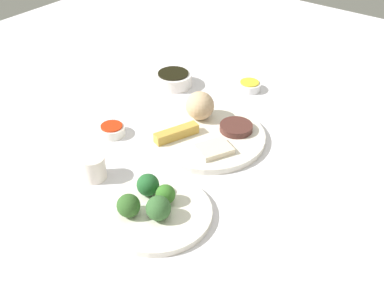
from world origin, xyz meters
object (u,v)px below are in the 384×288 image
object	(u,v)px
broccoli_plate	(157,213)
sauce_ramekin_hot_mustard	(249,86)
sauce_ramekin_sweet_and_sour	(112,131)
teacup	(93,168)
soy_sauce_bowl	(173,80)
main_plate	(207,136)

from	to	relation	value
broccoli_plate	sauce_ramekin_hot_mustard	bearing A→B (deg)	12.95
sauce_ramekin_sweet_and_sour	teacup	distance (m)	0.18
broccoli_plate	sauce_ramekin_sweet_and_sour	xyz separation A→B (m)	(0.16, 0.29, 0.00)
sauce_ramekin_sweet_and_sour	teacup	bearing A→B (deg)	-148.10
broccoli_plate	teacup	size ratio (longest dim) A/B	4.05
soy_sauce_bowl	sauce_ramekin_hot_mustard	bearing A→B (deg)	-59.66
sauce_ramekin_sweet_and_sour	sauce_ramekin_hot_mustard	world-z (taller)	same
sauce_ramekin_sweet_and_sour	main_plate	bearing A→B (deg)	-57.44
sauce_ramekin_hot_mustard	main_plate	bearing A→B (deg)	-170.03
sauce_ramekin_hot_mustard	teacup	distance (m)	0.57
teacup	main_plate	bearing A→B (deg)	-21.83
broccoli_plate	sauce_ramekin_sweet_and_sour	bearing A→B (deg)	61.31
broccoli_plate	sauce_ramekin_sweet_and_sour	size ratio (longest dim) A/B	3.42
main_plate	soy_sauce_bowl	size ratio (longest dim) A/B	2.67
sauce_ramekin_hot_mustard	soy_sauce_bowl	bearing A→B (deg)	120.34
soy_sauce_bowl	sauce_ramekin_sweet_and_sour	size ratio (longest dim) A/B	1.65
sauce_ramekin_sweet_and_sour	soy_sauce_bowl	bearing A→B (deg)	7.95
soy_sauce_bowl	sauce_ramekin_hot_mustard	size ratio (longest dim) A/B	1.65
main_plate	broccoli_plate	world-z (taller)	main_plate
broccoli_plate	teacup	bearing A→B (deg)	87.71
teacup	sauce_ramekin_hot_mustard	bearing A→B (deg)	-6.28
broccoli_plate	sauce_ramekin_sweet_and_sour	world-z (taller)	sauce_ramekin_sweet_and_sour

